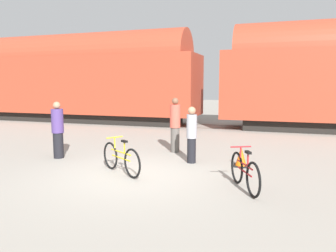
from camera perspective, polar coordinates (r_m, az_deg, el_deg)
name	(u,v)px	position (r m, az deg, el deg)	size (l,w,h in m)	color
ground_plane	(131,175)	(8.25, -6.43, -8.45)	(80.00, 80.00, 0.00)	gray
freight_train	(211,75)	(17.42, 7.44, 8.86)	(60.01, 2.89, 5.21)	black
rail_near	(207,128)	(16.85, 6.82, -0.38)	(72.01, 0.07, 0.01)	#4C4238
rail_far	(212,125)	(18.25, 7.74, 0.19)	(72.01, 0.07, 0.01)	#4C4238
bicycle_yellow	(121,158)	(8.34, -8.23, -5.62)	(1.54, 1.05, 0.90)	black
bicycle_maroon	(244,172)	(7.18, 13.18, -7.84)	(0.78, 1.54, 0.89)	black
person_in_purple	(58,130)	(10.43, -18.65, -0.67)	(0.36, 0.36, 1.72)	black
person_in_grey	(192,134)	(9.30, 4.14, -1.47)	(0.29, 0.29, 1.61)	black
person_in_red	(175,125)	(10.75, 1.25, 0.18)	(0.34, 0.34, 1.80)	#514C47
traffic_cone	(241,157)	(9.19, 12.60, -5.32)	(0.40, 0.40, 0.55)	black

